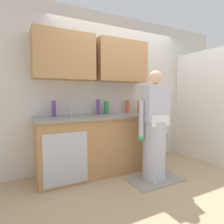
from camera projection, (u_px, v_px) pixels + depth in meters
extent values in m
plane|color=tan|center=(152.00, 182.00, 2.76)|extent=(9.00, 9.00, 0.00)
cube|color=beige|center=(117.00, 91.00, 3.57)|extent=(4.80, 0.10, 2.70)
cube|color=#B27F4C|center=(64.00, 56.00, 2.86)|extent=(0.91, 0.34, 0.70)
cube|color=#B27F4C|center=(121.00, 62.00, 3.31)|extent=(0.91, 0.34, 0.70)
cube|color=silver|center=(199.00, 106.00, 3.69)|extent=(0.04, 1.10, 2.10)
cube|color=#B27F4C|center=(98.00, 145.00, 3.09)|extent=(1.90, 0.60, 0.90)
cube|color=#B7BABF|center=(66.00, 159.00, 2.55)|extent=(0.60, 0.01, 0.72)
cylinder|color=silver|center=(123.00, 145.00, 2.94)|extent=(0.01, 0.01, 0.12)
cylinder|color=silver|center=(145.00, 142.00, 3.14)|extent=(0.01, 0.01, 0.12)
cube|color=gray|center=(98.00, 117.00, 3.05)|extent=(1.96, 0.66, 0.04)
cube|color=#B7BABF|center=(77.00, 118.00, 2.88)|extent=(0.50, 0.36, 0.03)
cylinder|color=#B7BABF|center=(71.00, 106.00, 2.98)|extent=(0.02, 0.02, 0.30)
sphere|color=#B7BABF|center=(72.00, 97.00, 2.92)|extent=(0.04, 0.04, 0.04)
cylinder|color=#B7BABF|center=(79.00, 112.00, 3.05)|extent=(0.02, 0.02, 0.10)
cube|color=white|center=(154.00, 177.00, 2.85)|extent=(0.20, 0.26, 0.06)
cylinder|color=silver|center=(154.00, 150.00, 2.84)|extent=(0.34, 0.34, 0.88)
cube|color=silver|center=(155.00, 104.00, 2.78)|extent=(0.38, 0.22, 0.52)
sphere|color=#E2B088|center=(156.00, 77.00, 2.75)|extent=(0.20, 0.20, 0.20)
cube|color=white|center=(160.00, 121.00, 2.69)|extent=(0.32, 0.04, 0.16)
cylinder|color=silver|center=(141.00, 119.00, 2.71)|extent=(0.07, 0.07, 0.55)
sphere|color=#33B266|center=(141.00, 138.00, 2.73)|extent=(0.09, 0.09, 0.09)
cylinder|color=silver|center=(166.00, 117.00, 2.92)|extent=(0.07, 0.07, 0.55)
sphere|color=#33B266|center=(165.00, 135.00, 2.94)|extent=(0.09, 0.09, 0.09)
cube|color=gray|center=(155.00, 179.00, 2.84)|extent=(0.80, 0.50, 0.01)
cylinder|color=#66388C|center=(54.00, 109.00, 2.88)|extent=(0.06, 0.06, 0.24)
cylinder|color=#66388C|center=(98.00, 107.00, 3.21)|extent=(0.06, 0.06, 0.26)
cylinder|color=#2D8C4C|center=(106.00, 108.00, 3.30)|extent=(0.08, 0.08, 0.22)
cylinder|color=#E05933|center=(139.00, 107.00, 3.59)|extent=(0.08, 0.08, 0.22)
cylinder|color=#E05933|center=(128.00, 106.00, 3.54)|extent=(0.07, 0.07, 0.23)
cylinder|color=#B24C47|center=(142.00, 111.00, 3.26)|extent=(0.08, 0.08, 0.11)
cube|color=silver|center=(121.00, 114.00, 3.34)|extent=(0.19, 0.19, 0.01)
cube|color=#4CBF4C|center=(148.00, 113.00, 3.34)|extent=(0.11, 0.07, 0.03)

